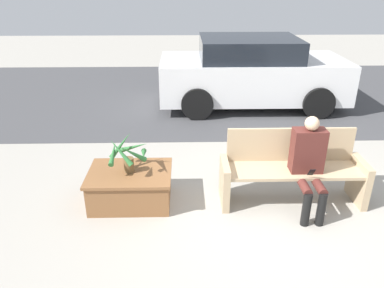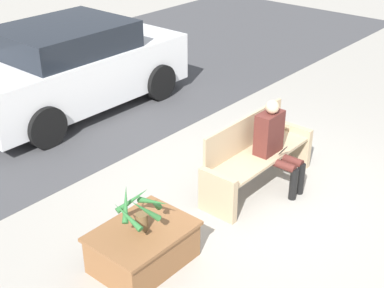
{
  "view_description": "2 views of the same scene",
  "coord_description": "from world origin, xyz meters",
  "px_view_note": "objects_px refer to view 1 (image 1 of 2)",
  "views": [
    {
      "loc": [
        -1.12,
        -3.94,
        2.81
      ],
      "look_at": [
        -1.02,
        0.36,
        0.83
      ],
      "focal_mm": 35.0,
      "sensor_mm": 36.0,
      "label": 1
    },
    {
      "loc": [
        -4.99,
        -3.04,
        3.86
      ],
      "look_at": [
        -0.76,
        0.57,
        0.97
      ],
      "focal_mm": 50.0,
      "sensor_mm": 36.0,
      "label": 2
    }
  ],
  "objects_px": {
    "potted_plant": "(128,154)",
    "parked_car": "(251,73)",
    "person_seated": "(309,161)",
    "bench": "(292,169)",
    "planter_box": "(131,185)"
  },
  "relations": [
    {
      "from": "potted_plant",
      "to": "parked_car",
      "type": "relative_size",
      "value": 0.13
    },
    {
      "from": "person_seated",
      "to": "potted_plant",
      "type": "relative_size",
      "value": 2.35
    },
    {
      "from": "person_seated",
      "to": "parked_car",
      "type": "xyz_separation_m",
      "value": [
        -0.03,
        4.16,
        0.08
      ]
    },
    {
      "from": "parked_car",
      "to": "bench",
      "type": "bearing_deg",
      "value": -91.51
    },
    {
      "from": "potted_plant",
      "to": "parked_car",
      "type": "distance_m",
      "value": 4.56
    },
    {
      "from": "planter_box",
      "to": "person_seated",
      "type": "bearing_deg",
      "value": -4.64
    },
    {
      "from": "bench",
      "to": "planter_box",
      "type": "xyz_separation_m",
      "value": [
        -2.13,
        -0.02,
        -0.21
      ]
    },
    {
      "from": "person_seated",
      "to": "planter_box",
      "type": "height_order",
      "value": "person_seated"
    },
    {
      "from": "person_seated",
      "to": "planter_box",
      "type": "xyz_separation_m",
      "value": [
        -2.26,
        0.18,
        -0.44
      ]
    },
    {
      "from": "bench",
      "to": "person_seated",
      "type": "relative_size",
      "value": 1.52
    },
    {
      "from": "bench",
      "to": "parked_car",
      "type": "height_order",
      "value": "parked_car"
    },
    {
      "from": "potted_plant",
      "to": "person_seated",
      "type": "bearing_deg",
      "value": -4.82
    },
    {
      "from": "potted_plant",
      "to": "planter_box",
      "type": "bearing_deg",
      "value": -64.07
    },
    {
      "from": "potted_plant",
      "to": "parked_car",
      "type": "height_order",
      "value": "parked_car"
    },
    {
      "from": "bench",
      "to": "parked_car",
      "type": "distance_m",
      "value": 3.97
    }
  ]
}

